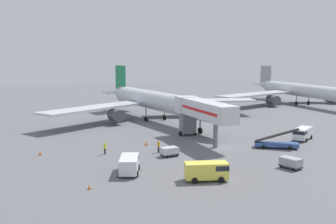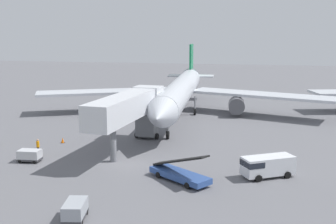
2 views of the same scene
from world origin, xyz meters
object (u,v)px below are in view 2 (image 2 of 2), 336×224
object	(u,v)px
baggage_cart_rear_right	(30,155)
ground_crew_worker_midground	(38,146)
airplane_at_gate	(182,90)
safety_cone_alpha	(63,140)
service_van_rear_left	(267,165)
jet_bridge	(131,108)
belt_loader_truck	(180,173)
baggage_cart_near_center	(75,210)

from	to	relation	value
baggage_cart_rear_right	ground_crew_worker_midground	xyz separation A→B (m)	(-0.50, 2.64, 0.24)
airplane_at_gate	safety_cone_alpha	size ratio (longest dim) A/B	75.15
ground_crew_worker_midground	safety_cone_alpha	size ratio (longest dim) A/B	2.71
service_van_rear_left	safety_cone_alpha	world-z (taller)	service_van_rear_left
jet_bridge	ground_crew_worker_midground	distance (m)	11.43
jet_bridge	ground_crew_worker_midground	xyz separation A→B (m)	(-9.67, -4.52, -4.09)
baggage_cart_rear_right	safety_cone_alpha	world-z (taller)	baggage_cart_rear_right
airplane_at_gate	jet_bridge	distance (m)	22.45
airplane_at_gate	service_van_rear_left	bearing A→B (deg)	-64.16
service_van_rear_left	baggage_cart_rear_right	xyz separation A→B (m)	(-24.90, -0.66, -0.44)
belt_loader_truck	baggage_cart_rear_right	distance (m)	17.12
safety_cone_alpha	baggage_cart_rear_right	bearing A→B (deg)	-88.39
baggage_cart_near_center	belt_loader_truck	bearing A→B (deg)	58.90
jet_bridge	service_van_rear_left	size ratio (longest dim) A/B	3.22
airplane_at_gate	belt_loader_truck	xyz separation A→B (m)	(6.06, -31.77, -3.46)
baggage_cart_near_center	airplane_at_gate	bearing A→B (deg)	90.15
airplane_at_gate	ground_crew_worker_midground	world-z (taller)	airplane_at_gate
baggage_cart_rear_right	airplane_at_gate	bearing A→B (deg)	69.71
jet_bridge	safety_cone_alpha	bearing A→B (deg)	174.44
baggage_cart_near_center	safety_cone_alpha	bearing A→B (deg)	119.14
jet_bridge	baggage_cart_near_center	bearing A→B (deg)	-84.50
baggage_cart_rear_right	safety_cone_alpha	xyz separation A→B (m)	(-0.23, 8.07, -0.40)
service_van_rear_left	ground_crew_worker_midground	size ratio (longest dim) A/B	2.90
airplane_at_gate	safety_cone_alpha	world-z (taller)	airplane_at_gate
jet_bridge	safety_cone_alpha	world-z (taller)	jet_bridge
service_van_rear_left	jet_bridge	bearing A→B (deg)	157.54
service_van_rear_left	baggage_cart_rear_right	bearing A→B (deg)	-178.49
service_van_rear_left	baggage_cart_near_center	size ratio (longest dim) A/B	1.87
service_van_rear_left	airplane_at_gate	bearing A→B (deg)	115.84
ground_crew_worker_midground	baggage_cart_near_center	bearing A→B (deg)	-51.99
airplane_at_gate	baggage_cart_rear_right	world-z (taller)	airplane_at_gate
jet_bridge	ground_crew_worker_midground	bearing A→B (deg)	-154.94
jet_bridge	service_van_rear_left	world-z (taller)	jet_bridge
belt_loader_truck	safety_cone_alpha	size ratio (longest dim) A/B	9.49
airplane_at_gate	baggage_cart_near_center	distance (m)	41.78
jet_bridge	service_van_rear_left	bearing A→B (deg)	-22.46
baggage_cart_near_center	ground_crew_worker_midground	world-z (taller)	ground_crew_worker_midground
service_van_rear_left	baggage_cart_near_center	xyz separation A→B (m)	(-13.87, -12.77, -0.40)
baggage_cart_near_center	safety_cone_alpha	distance (m)	23.11
belt_loader_truck	ground_crew_worker_midground	size ratio (longest dim) A/B	3.51
baggage_cart_near_center	ground_crew_worker_midground	size ratio (longest dim) A/B	1.55
baggage_cart_rear_right	jet_bridge	bearing A→B (deg)	37.97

